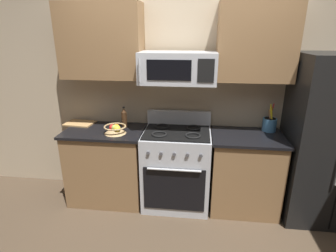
{
  "coord_description": "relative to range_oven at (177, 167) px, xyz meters",
  "views": [
    {
      "loc": [
        0.22,
        -2.1,
        1.98
      ],
      "look_at": [
        -0.09,
        0.57,
        1.03
      ],
      "focal_mm": 28.47,
      "sensor_mm": 36.0,
      "label": 1
    }
  ],
  "objects": [
    {
      "name": "upper_cabinets_right",
      "position": [
        0.79,
        0.15,
        1.41
      ],
      "size": [
        0.78,
        0.34,
        0.79
      ],
      "color": "olive"
    },
    {
      "name": "upper_cabinets_left",
      "position": [
        -0.85,
        0.15,
        1.41
      ],
      "size": [
        0.9,
        0.34,
        0.79
      ],
      "color": "olive"
    },
    {
      "name": "refrigerator",
      "position": [
        1.63,
        -0.02,
        0.42
      ],
      "size": [
        0.85,
        0.71,
        1.79
      ],
      "color": "black",
      "rests_on": "ground"
    },
    {
      "name": "counter_right",
      "position": [
        0.78,
        -0.0,
        -0.02
      ],
      "size": [
        0.79,
        0.6,
        0.91
      ],
      "color": "olive",
      "rests_on": "ground"
    },
    {
      "name": "cutting_board",
      "position": [
        -1.22,
        0.17,
        0.44
      ],
      "size": [
        0.36,
        0.27,
        0.02
      ],
      "primitive_type": "cube",
      "rotation": [
        0.0,
        0.0,
        -0.11
      ],
      "color": "tan",
      "rests_on": "counter_left"
    },
    {
      "name": "counter_left",
      "position": [
        -0.85,
        -0.0,
        -0.02
      ],
      "size": [
        0.91,
        0.6,
        0.91
      ],
      "color": "olive",
      "rests_on": "ground"
    },
    {
      "name": "ground_plane",
      "position": [
        0.0,
        -0.69,
        -0.47
      ],
      "size": [
        16.0,
        16.0,
        0.0
      ],
      "primitive_type": "plane",
      "color": "#473828"
    },
    {
      "name": "utensil_crock",
      "position": [
        1.04,
        0.19,
        0.52
      ],
      "size": [
        0.15,
        0.15,
        0.32
      ],
      "color": "teal",
      "rests_on": "counter_right"
    },
    {
      "name": "range_oven",
      "position": [
        0.0,
        0.0,
        0.0
      ],
      "size": [
        0.76,
        0.64,
        1.09
      ],
      "color": "#B2B5BA",
      "rests_on": "ground"
    },
    {
      "name": "bottle_soy",
      "position": [
        -0.64,
        0.12,
        0.55
      ],
      "size": [
        0.07,
        0.07,
        0.25
      ],
      "color": "#382314",
      "rests_on": "counter_left"
    },
    {
      "name": "microwave",
      "position": [
        -0.0,
        0.03,
        1.15
      ],
      "size": [
        0.8,
        0.44,
        0.32
      ],
      "color": "#B2B5BA"
    },
    {
      "name": "fruit_basket",
      "position": [
        -0.68,
        -0.1,
        0.49
      ],
      "size": [
        0.25,
        0.25,
        0.11
      ],
      "color": "tan",
      "rests_on": "counter_left"
    },
    {
      "name": "wall_back",
      "position": [
        0.0,
        0.37,
        0.83
      ],
      "size": [
        8.0,
        0.1,
        2.6
      ],
      "primitive_type": "cube",
      "color": "tan",
      "rests_on": "ground"
    }
  ]
}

